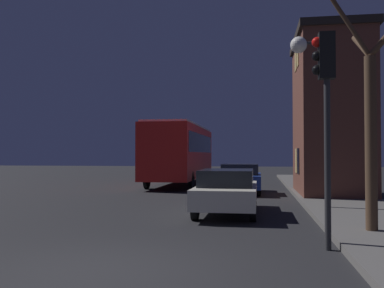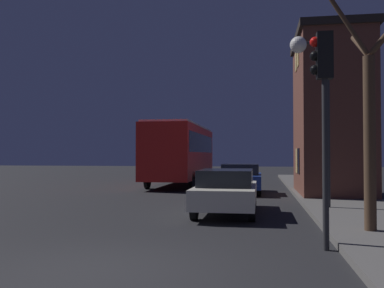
% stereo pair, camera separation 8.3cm
% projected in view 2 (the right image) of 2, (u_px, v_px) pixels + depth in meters
% --- Properties ---
extents(ground_plane, '(120.00, 120.00, 0.00)m').
position_uv_depth(ground_plane, '(102.00, 271.00, 6.70)').
color(ground_plane, black).
extents(brick_building, '(3.06, 5.42, 6.95)m').
position_uv_depth(brick_building, '(331.00, 113.00, 18.74)').
color(brick_building, brown).
rests_on(brick_building, sidewalk).
extents(streetlamp, '(1.24, 0.54, 5.51)m').
position_uv_depth(streetlamp, '(310.00, 75.00, 13.79)').
color(streetlamp, '#28282B').
rests_on(streetlamp, sidewalk).
extents(traffic_light, '(0.43, 0.24, 4.18)m').
position_uv_depth(traffic_light, '(323.00, 93.00, 8.20)').
color(traffic_light, '#28282B').
rests_on(traffic_light, ground).
extents(bare_tree, '(1.55, 1.61, 5.26)m').
position_uv_depth(bare_tree, '(369.00, 123.00, 9.50)').
color(bare_tree, '#473323').
rests_on(bare_tree, sidewalk).
extents(bus, '(2.60, 10.70, 3.57)m').
position_uv_depth(bus, '(181.00, 150.00, 26.00)').
color(bus, red).
rests_on(bus, ground).
extents(car_near_lane, '(1.77, 4.57, 1.37)m').
position_uv_depth(car_near_lane, '(227.00, 190.00, 13.16)').
color(car_near_lane, beige).
rests_on(car_near_lane, ground).
extents(car_mid_lane, '(1.89, 4.07, 1.39)m').
position_uv_depth(car_mid_lane, '(241.00, 178.00, 20.14)').
color(car_mid_lane, navy).
rests_on(car_mid_lane, ground).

